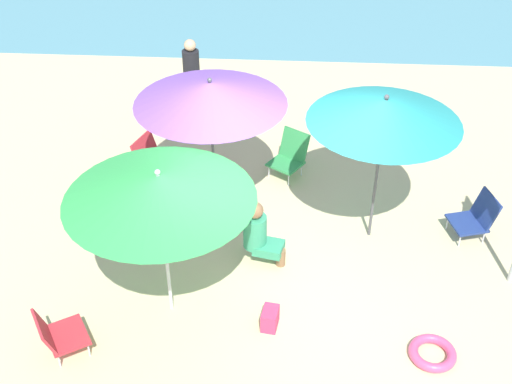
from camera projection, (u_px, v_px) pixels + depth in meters
The scene contains 12 objects.
ground_plane at pixel (283, 267), 8.42m from camera, with size 40.00×40.00×0.00m, color beige.
umbrella_purple at pixel (210, 93), 8.33m from camera, with size 1.97×1.97×2.03m.
umbrella_teal at pixel (385, 111), 7.82m from camera, with size 1.87×1.87×2.11m.
umbrella_green at pixel (159, 187), 6.80m from camera, with size 2.03×2.03×1.97m.
beach_chair_a at pixel (152, 155), 9.91m from camera, with size 0.64×0.67×0.59m.
beach_chair_b at pixel (476, 217), 8.74m from camera, with size 0.62×0.59×0.62m.
beach_chair_c at pixel (58, 334), 7.12m from camera, with size 0.67×0.67×0.55m.
beach_chair_d at pixel (290, 154), 9.91m from camera, with size 0.66×0.68×0.67m.
person_a at pixel (259, 233), 8.25m from camera, with size 0.54×0.37×0.90m.
person_b at pixel (192, 86), 10.62m from camera, with size 0.26×0.26×1.63m.
swim_ring at pixel (432, 353), 7.22m from camera, with size 0.52×0.52×0.11m, color #E54C7F.
beach_bag at pixel (270, 318), 7.54m from camera, with size 0.26×0.18×0.25m, color #DB3866.
Camera 1 is at (0.05, -6.24, 5.73)m, focal length 46.55 mm.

